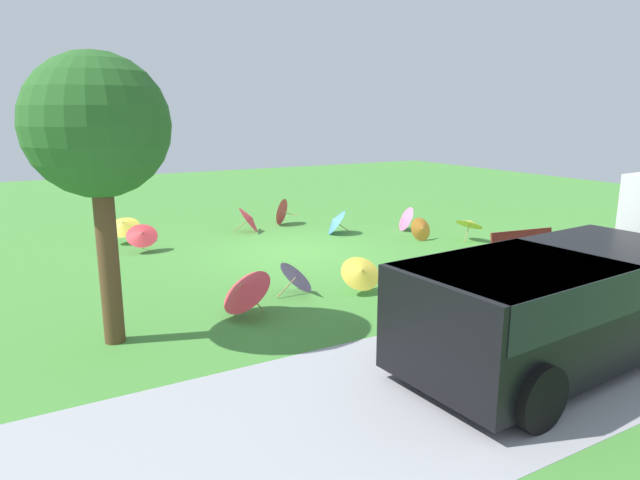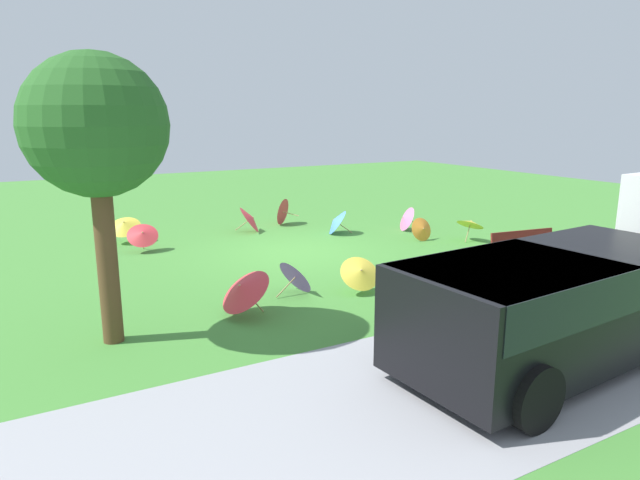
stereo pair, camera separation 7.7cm
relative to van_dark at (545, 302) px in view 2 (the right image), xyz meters
name	(u,v)px [view 2 (the right image)]	position (x,y,z in m)	size (l,w,h in m)	color
ground	(297,252)	(-0.06, -7.32, -0.91)	(40.00, 40.00, 0.00)	#478C38
road_strip	(531,359)	(-0.06, -0.20, -0.91)	(40.00, 3.50, 0.01)	#9E9EA3
van_dark	(545,302)	(0.00, 0.00, 0.00)	(4.72, 2.38, 1.53)	black
park_bench	(517,249)	(-3.51, -3.54, -0.45)	(1.65, 0.71, 0.90)	maroon
shade_tree	(96,129)	(4.89, -3.75, 2.23)	(2.01, 2.01, 4.20)	brown
parasol_red_0	(251,218)	(0.00, -10.11, -0.52)	(0.93, 1.05, 0.79)	tan
parasol_red_1	(143,234)	(3.26, -9.18, -0.45)	(0.87, 0.80, 0.74)	tan
parasol_yellow_0	(471,223)	(-4.64, -6.13, -0.42)	(0.89, 0.90, 0.70)	tan
parasol_yellow_1	(360,272)	(0.40, -3.82, -0.48)	(0.87, 0.79, 0.74)	tan
parasol_blue_0	(335,221)	(-1.98, -8.69, -0.55)	(0.88, 0.96, 0.73)	tan
parasol_yellow_2	(124,225)	(3.45, -10.41, -0.41)	(1.08, 1.08, 0.78)	tan
parasol_purple_0	(297,275)	(1.43, -4.43, -0.56)	(0.83, 0.86, 0.71)	tan
parasol_red_2	(243,289)	(2.81, -3.73, -0.41)	(0.96, 1.04, 0.86)	tan
parasol_pink_0	(405,218)	(-3.98, -8.08, -0.55)	(0.81, 0.83, 0.73)	tan
parasol_orange_0	(422,229)	(-3.56, -6.79, -0.59)	(0.65, 0.60, 0.64)	tan
parasol_red_4	(281,211)	(-1.22, -10.69, -0.50)	(0.81, 0.84, 0.83)	tan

